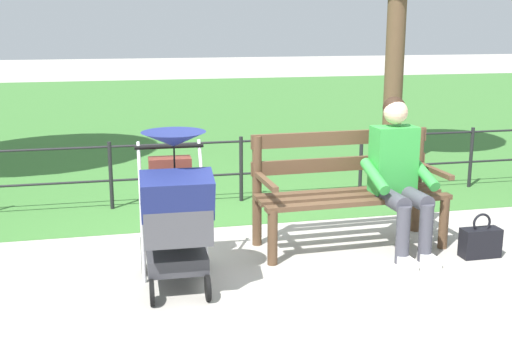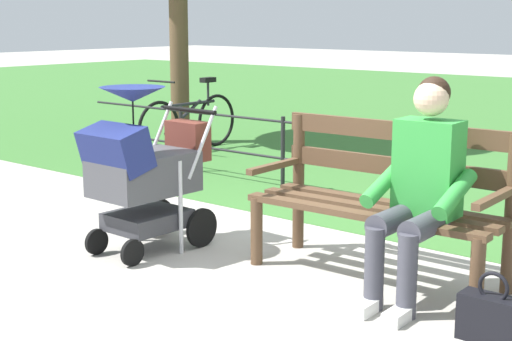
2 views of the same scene
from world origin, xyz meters
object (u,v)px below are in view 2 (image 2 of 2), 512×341
object	(u,v)px
park_bench	(383,194)
bicycle	(189,122)
person_on_bench	(419,184)
stroller	(143,167)
handbag	(491,318)

from	to	relation	value
park_bench	bicycle	bearing A→B (deg)	-31.10
park_bench	bicycle	distance (m)	4.86
person_on_bench	bicycle	distance (m)	5.29
bicycle	stroller	bearing A→B (deg)	130.19
stroller	bicycle	bearing A→B (deg)	-49.81
park_bench	handbag	distance (m)	1.17
handbag	bicycle	distance (m)	5.96
stroller	bicycle	size ratio (longest dim) A/B	0.69
person_on_bench	stroller	world-z (taller)	person_on_bench
bicycle	handbag	bearing A→B (deg)	149.13
park_bench	person_on_bench	bearing A→B (deg)	148.21
stroller	handbag	xyz separation A→B (m)	(-2.47, -0.07, -0.47)
person_on_bench	bicycle	world-z (taller)	person_on_bench
park_bench	person_on_bench	size ratio (longest dim) A/B	1.27
handbag	park_bench	bearing A→B (deg)	-29.82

